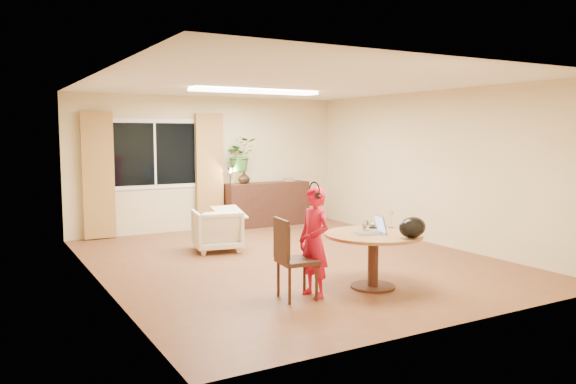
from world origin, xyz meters
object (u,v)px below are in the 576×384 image
object	(u,v)px
dining_table	(373,245)
dining_chair	(297,259)
child	(314,242)
sideboard	(267,204)
armchair	(217,230)

from	to	relation	value
dining_table	dining_chair	xyz separation A→B (m)	(-1.05, 0.05, -0.06)
dining_table	child	xyz separation A→B (m)	(-0.82, 0.05, 0.11)
dining_table	dining_chair	size ratio (longest dim) A/B	1.27
dining_chair	sideboard	size ratio (longest dim) A/B	0.53
dining_chair	child	xyz separation A→B (m)	(0.22, -0.01, 0.17)
sideboard	dining_chair	bearing A→B (deg)	-113.56
armchair	sideboard	xyz separation A→B (m)	(1.84, 1.80, 0.11)
child	sideboard	distance (m)	5.08
child	sideboard	xyz separation A→B (m)	(1.84, 4.73, -0.19)
armchair	child	bearing A→B (deg)	100.73
dining_chair	child	distance (m)	0.28
dining_table	dining_chair	world-z (taller)	dining_chair
dining_chair	child	size ratio (longest dim) A/B	0.73
dining_table	armchair	bearing A→B (deg)	105.57
child	armchair	distance (m)	2.94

